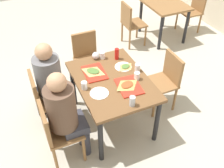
% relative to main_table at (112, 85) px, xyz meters
% --- Properties ---
extents(ground_plane, '(10.00, 10.00, 0.02)m').
position_rel_main_table_xyz_m(ground_plane, '(0.00, 0.00, -0.66)').
color(ground_plane, '#B2AD9E').
extents(main_table, '(1.18, 0.87, 0.74)m').
position_rel_main_table_xyz_m(main_table, '(0.00, 0.00, 0.00)').
color(main_table, brown).
rests_on(main_table, ground_plane).
extents(chair_near_left, '(0.40, 0.40, 0.84)m').
position_rel_main_table_xyz_m(chair_near_left, '(-0.29, -0.82, -0.15)').
color(chair_near_left, olive).
rests_on(chair_near_left, ground_plane).
extents(chair_near_right, '(0.40, 0.40, 0.84)m').
position_rel_main_table_xyz_m(chair_near_right, '(0.29, -0.82, -0.15)').
color(chair_near_right, olive).
rests_on(chair_near_right, ground_plane).
extents(chair_far_side, '(0.40, 0.40, 0.84)m').
position_rel_main_table_xyz_m(chair_far_side, '(0.00, 0.82, -0.15)').
color(chair_far_side, olive).
rests_on(chair_far_side, ground_plane).
extents(chair_left_end, '(0.40, 0.40, 0.84)m').
position_rel_main_table_xyz_m(chair_left_end, '(-0.97, 0.00, -0.15)').
color(chair_left_end, olive).
rests_on(chair_left_end, ground_plane).
extents(person_in_red, '(0.32, 0.42, 1.25)m').
position_rel_main_table_xyz_m(person_in_red, '(-0.29, -0.68, 0.09)').
color(person_in_red, '#383842').
rests_on(person_in_red, ground_plane).
extents(person_in_brown_jacket, '(0.32, 0.42, 1.25)m').
position_rel_main_table_xyz_m(person_in_brown_jacket, '(0.29, -0.68, 0.09)').
color(person_in_brown_jacket, '#383842').
rests_on(person_in_brown_jacket, ground_plane).
extents(tray_red_near, '(0.37, 0.28, 0.02)m').
position_rel_main_table_xyz_m(tray_red_near, '(-0.21, -0.15, 0.10)').
color(tray_red_near, red).
rests_on(tray_red_near, main_table).
extents(tray_red_far, '(0.38, 0.29, 0.02)m').
position_rel_main_table_xyz_m(tray_red_far, '(0.21, 0.13, 0.10)').
color(tray_red_far, red).
rests_on(tray_red_far, main_table).
extents(paper_plate_center, '(0.22, 0.22, 0.01)m').
position_rel_main_table_xyz_m(paper_plate_center, '(-0.18, 0.24, 0.10)').
color(paper_plate_center, white).
rests_on(paper_plate_center, main_table).
extents(paper_plate_near_edge, '(0.22, 0.22, 0.01)m').
position_rel_main_table_xyz_m(paper_plate_near_edge, '(0.18, -0.24, 0.10)').
color(paper_plate_near_edge, white).
rests_on(paper_plate_near_edge, main_table).
extents(pizza_slice_a, '(0.29, 0.29, 0.02)m').
position_rel_main_table_xyz_m(pizza_slice_a, '(-0.22, -0.17, 0.12)').
color(pizza_slice_a, '#DBAD60').
rests_on(pizza_slice_a, tray_red_near).
extents(pizza_slice_b, '(0.22, 0.27, 0.02)m').
position_rel_main_table_xyz_m(pizza_slice_b, '(0.19, 0.11, 0.12)').
color(pizza_slice_b, tan).
rests_on(pizza_slice_b, tray_red_far).
extents(pizza_slice_c, '(0.20, 0.22, 0.02)m').
position_rel_main_table_xyz_m(pizza_slice_c, '(-0.15, 0.26, 0.11)').
color(pizza_slice_c, '#DBAD60').
rests_on(pizza_slice_c, paper_plate_center).
extents(plastic_cup_a, '(0.07, 0.07, 0.10)m').
position_rel_main_table_xyz_m(plastic_cup_a, '(-0.03, 0.37, 0.14)').
color(plastic_cup_a, white).
rests_on(plastic_cup_a, main_table).
extents(plastic_cup_b, '(0.07, 0.07, 0.10)m').
position_rel_main_table_xyz_m(plastic_cup_b, '(0.03, -0.37, 0.14)').
color(plastic_cup_b, white).
rests_on(plastic_cup_b, main_table).
extents(plastic_cup_c, '(0.07, 0.07, 0.10)m').
position_rel_main_table_xyz_m(plastic_cup_c, '(-0.47, 0.06, 0.14)').
color(plastic_cup_c, white).
rests_on(plastic_cup_c, main_table).
extents(plastic_cup_d, '(0.07, 0.07, 0.10)m').
position_rel_main_table_xyz_m(plastic_cup_d, '(0.12, 0.28, 0.14)').
color(plastic_cup_d, white).
rests_on(plastic_cup_d, main_table).
extents(soda_can, '(0.07, 0.07, 0.12)m').
position_rel_main_table_xyz_m(soda_can, '(0.50, 0.02, 0.15)').
color(soda_can, '#B7BCC6').
rests_on(soda_can, main_table).
extents(condiment_bottle, '(0.06, 0.06, 0.16)m').
position_rel_main_table_xyz_m(condiment_bottle, '(-0.38, 0.24, 0.17)').
color(condiment_bottle, red).
rests_on(condiment_bottle, main_table).
extents(foil_bundle, '(0.10, 0.10, 0.10)m').
position_rel_main_table_xyz_m(foil_bundle, '(-0.50, -0.02, 0.14)').
color(foil_bundle, silver).
rests_on(foil_bundle, main_table).
extents(handbag, '(0.33, 0.19, 0.28)m').
position_rel_main_table_xyz_m(handbag, '(-0.64, -0.83, -0.51)').
color(handbag, black).
rests_on(handbag, ground_plane).
extents(background_table, '(0.90, 0.70, 0.74)m').
position_rel_main_table_xyz_m(background_table, '(-1.72, 1.87, -0.03)').
color(background_table, olive).
rests_on(background_table, ground_plane).
extents(background_chair_near, '(0.40, 0.40, 0.84)m').
position_rel_main_table_xyz_m(background_chair_near, '(-1.72, 1.14, -0.15)').
color(background_chair_near, olive).
rests_on(background_chair_near, ground_plane).
extents(background_chair_far, '(0.40, 0.40, 0.84)m').
position_rel_main_table_xyz_m(background_chair_far, '(-1.72, 2.60, -0.15)').
color(background_chair_far, olive).
rests_on(background_chair_far, ground_plane).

